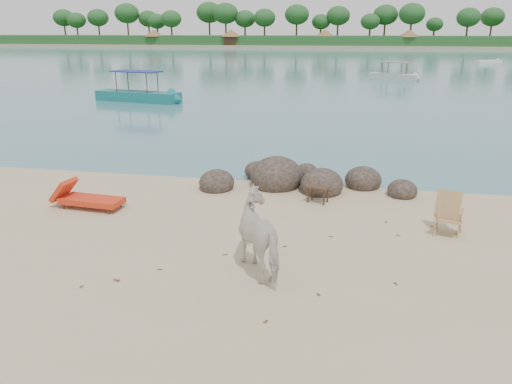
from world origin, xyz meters
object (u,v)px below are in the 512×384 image
(cow, at_px, (264,236))
(side_table, at_px, (318,196))
(deck_chair, at_px, (449,216))
(boat_near, at_px, (137,76))
(boulders, at_px, (297,180))
(lounge_chair, at_px, (91,198))

(cow, relative_size, side_table, 3.22)
(deck_chair, height_order, boat_near, boat_near)
(side_table, height_order, boat_near, boat_near)
(boat_near, bearing_deg, boulders, -42.74)
(lounge_chair, bearing_deg, side_table, 20.38)
(boulders, xyz_separation_m, deck_chair, (3.88, -3.04, 0.26))
(cow, height_order, deck_chair, cow)
(lounge_chair, bearing_deg, deck_chair, 4.66)
(lounge_chair, relative_size, deck_chair, 2.17)
(boulders, height_order, cow, cow)
(deck_chair, bearing_deg, boulders, 160.34)
(boat_near, bearing_deg, cow, -49.99)
(boulders, height_order, deck_chair, deck_chair)
(cow, relative_size, boat_near, 0.27)
(boulders, bearing_deg, lounge_chair, -149.89)
(side_table, bearing_deg, deck_chair, -10.57)
(boulders, bearing_deg, deck_chair, -38.12)
(side_table, relative_size, deck_chair, 0.59)
(cow, distance_m, lounge_chair, 5.83)
(boulders, relative_size, side_table, 11.19)
(boulders, distance_m, boat_near, 21.74)
(side_table, distance_m, boat_near, 23.28)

